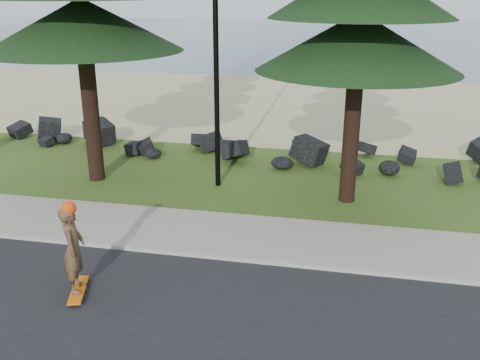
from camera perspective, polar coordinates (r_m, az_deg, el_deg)
The scene contains 8 objects.
ground at distance 11.95m, azimuth -6.08°, elevation -5.82°, with size 160.00×160.00×0.00m, color #345119.
kerb at distance 11.16m, azimuth -7.49°, elevation -7.55°, with size 160.00×0.20×0.10m, color #A69E96.
sidewalk at distance 12.10m, azimuth -5.81°, elevation -5.25°, with size 160.00×2.00×0.08m, color gray.
beach_sand at distance 25.47m, azimuth 3.85°, elevation 8.25°, with size 160.00×15.00×0.01m, color #C0B880.
ocean at distance 61.52m, azimuth 8.83°, elevation 14.97°, with size 160.00×58.00×0.01m, color #405F7A.
seawall_boulders at distance 16.98m, azimuth -0.41°, elevation 2.25°, with size 60.00×2.40×1.10m, color black, non-canonical shape.
lamp_post at distance 13.87m, azimuth -2.61°, elevation 15.66°, with size 0.25×0.14×8.14m.
skateboarder at distance 9.74m, azimuth -17.33°, elevation -7.09°, with size 0.54×0.98×1.78m.
Camera 1 is at (3.41, -10.21, 5.19)m, focal length 40.00 mm.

